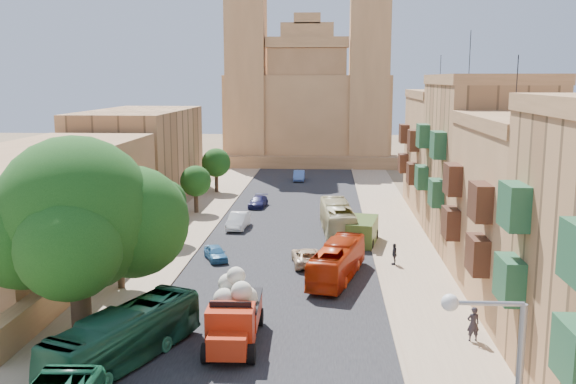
# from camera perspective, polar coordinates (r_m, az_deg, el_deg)

# --- Properties ---
(ground) EXTENTS (260.00, 260.00, 0.00)m
(ground) POSITION_cam_1_polar(r_m,az_deg,el_deg) (30.62, -3.19, -16.03)
(ground) COLOR brown
(road_surface) EXTENTS (14.00, 140.00, 0.01)m
(road_surface) POSITION_cam_1_polar(r_m,az_deg,el_deg) (58.95, 0.24, -3.15)
(road_surface) COLOR black
(road_surface) RESTS_ON ground
(sidewalk_east) EXTENTS (5.00, 140.00, 0.01)m
(sidewalk_east) POSITION_cam_1_polar(r_m,az_deg,el_deg) (59.18, 9.48, -3.24)
(sidewalk_east) COLOR #9E8367
(sidewalk_east) RESTS_ON ground
(sidewalk_west) EXTENTS (5.00, 140.00, 0.01)m
(sidewalk_west) POSITION_cam_1_polar(r_m,az_deg,el_deg) (60.25, -8.82, -2.98)
(sidewalk_west) COLOR #9E8367
(sidewalk_west) RESTS_ON ground
(kerb_east) EXTENTS (0.25, 140.00, 0.12)m
(kerb_east) POSITION_cam_1_polar(r_m,az_deg,el_deg) (58.96, 7.06, -3.17)
(kerb_east) COLOR #9E8367
(kerb_east) RESTS_ON ground
(kerb_west) EXTENTS (0.25, 140.00, 0.12)m
(kerb_west) POSITION_cam_1_polar(r_m,az_deg,el_deg) (59.75, -6.48, -2.98)
(kerb_west) COLOR #9E8367
(kerb_west) RESTS_ON ground
(townhouse_b) EXTENTS (9.00, 14.00, 14.90)m
(townhouse_b) POSITION_cam_1_polar(r_m,az_deg,el_deg) (41.06, 21.39, -1.60)
(townhouse_b) COLOR #A9784C
(townhouse_b) RESTS_ON ground
(townhouse_c) EXTENTS (9.00, 14.00, 17.40)m
(townhouse_c) POSITION_cam_1_polar(r_m,az_deg,el_deg) (54.20, 17.04, 2.66)
(townhouse_c) COLOR #B48051
(townhouse_c) RESTS_ON ground
(townhouse_d) EXTENTS (9.00, 14.00, 15.90)m
(townhouse_d) POSITION_cam_1_polar(r_m,az_deg,el_deg) (67.88, 14.30, 3.55)
(townhouse_d) COLOR #A9784C
(townhouse_d) RESTS_ON ground
(west_wall) EXTENTS (1.00, 40.00, 1.80)m
(west_wall) POSITION_cam_1_polar(r_m,az_deg,el_deg) (51.44, -14.51, -4.41)
(west_wall) COLOR #A9784C
(west_wall) RESTS_ON ground
(west_building_low) EXTENTS (10.00, 28.00, 8.40)m
(west_building_low) POSITION_cam_1_polar(r_m,az_deg,el_deg) (50.93, -21.26, -1.12)
(west_building_low) COLOR #966841
(west_building_low) RESTS_ON ground
(west_building_mid) EXTENTS (10.00, 22.00, 10.00)m
(west_building_mid) POSITION_cam_1_polar(r_m,az_deg,el_deg) (74.91, -13.01, 3.30)
(west_building_mid) COLOR #B48051
(west_building_mid) RESTS_ON ground
(church) EXTENTS (28.00, 22.50, 36.30)m
(church) POSITION_cam_1_polar(r_m,az_deg,el_deg) (106.04, 1.81, 7.90)
(church) COLOR #A9784C
(church) RESTS_ON ground
(ficus_tree) EXTENTS (10.67, 9.82, 10.67)m
(ficus_tree) POSITION_cam_1_polar(r_m,az_deg,el_deg) (34.56, -18.18, -2.40)
(ficus_tree) COLOR #38281C
(ficus_tree) RESTS_ON ground
(street_tree_a) EXTENTS (3.09, 3.09, 4.74)m
(street_tree_a) POSITION_cam_1_polar(r_m,az_deg,el_deg) (42.76, -14.75, -4.21)
(street_tree_a) COLOR #38281C
(street_tree_a) RESTS_ON ground
(street_tree_b) EXTENTS (3.39, 3.39, 5.21)m
(street_tree_b) POSITION_cam_1_polar(r_m,az_deg,el_deg) (53.94, -10.80, -0.78)
(street_tree_b) COLOR #38281C
(street_tree_b) RESTS_ON ground
(street_tree_c) EXTENTS (3.14, 3.14, 4.83)m
(street_tree_c) POSITION_cam_1_polar(r_m,az_deg,el_deg) (65.50, -8.21, 0.95)
(street_tree_c) COLOR #38281C
(street_tree_c) RESTS_ON ground
(street_tree_d) EXTENTS (3.45, 3.45, 5.31)m
(street_tree_d) POSITION_cam_1_polar(r_m,az_deg,el_deg) (77.12, -6.41, 2.59)
(street_tree_d) COLOR #38281C
(street_tree_d) RESTS_ON ground
(red_truck) EXTENTS (2.71, 6.53, 3.77)m
(red_truck) POSITION_cam_1_polar(r_m,az_deg,el_deg) (33.49, -4.81, -10.61)
(red_truck) COLOR #B7280E
(red_truck) RESTS_ON ground
(olive_pickup) EXTENTS (2.95, 5.18, 2.02)m
(olive_pickup) POSITION_cam_1_polar(r_m,az_deg,el_deg) (53.48, 6.63, -3.51)
(olive_pickup) COLOR #3E5720
(olive_pickup) RESTS_ON ground
(bus_green_north) EXTENTS (5.69, 9.74, 2.67)m
(bus_green_north) POSITION_cam_1_polar(r_m,az_deg,el_deg) (32.24, -14.33, -12.35)
(bus_green_north) COLOR #1F5B3E
(bus_green_north) RESTS_ON ground
(bus_red_east) EXTENTS (4.18, 9.17, 2.49)m
(bus_red_east) POSITION_cam_1_polar(r_m,az_deg,el_deg) (43.79, 4.40, -6.18)
(bus_red_east) COLOR #BA2D0B
(bus_red_east) RESTS_ON ground
(bus_cream_east) EXTENTS (3.16, 10.16, 2.79)m
(bus_cream_east) POSITION_cam_1_polar(r_m,az_deg,el_deg) (56.12, 4.41, -2.40)
(bus_cream_east) COLOR #C9BE8B
(bus_cream_east) RESTS_ON ground
(car_blue_a) EXTENTS (2.50, 3.52, 1.11)m
(car_blue_a) POSITION_cam_1_polar(r_m,az_deg,el_deg) (48.63, -6.45, -5.40)
(car_blue_a) COLOR teal
(car_blue_a) RESTS_ON ground
(car_white_a) EXTENTS (1.79, 4.47, 1.44)m
(car_white_a) POSITION_cam_1_polar(r_m,az_deg,el_deg) (58.50, -4.45, -2.56)
(car_white_a) COLOR white
(car_white_a) RESTS_ON ground
(car_cream) EXTENTS (2.60, 4.63, 1.22)m
(car_cream) POSITION_cam_1_polar(r_m,az_deg,el_deg) (47.16, 1.69, -5.77)
(car_cream) COLOR #D4B48D
(car_cream) RESTS_ON ground
(car_dkblue) EXTENTS (1.99, 4.13, 1.16)m
(car_dkblue) POSITION_cam_1_polar(r_m,az_deg,el_deg) (68.14, -2.67, -0.87)
(car_dkblue) COLOR #161848
(car_dkblue) RESTS_ON ground
(car_white_b) EXTENTS (1.68, 3.42, 1.12)m
(car_white_b) POSITION_cam_1_polar(r_m,az_deg,el_deg) (69.00, 3.70, -0.76)
(car_white_b) COLOR white
(car_white_b) RESTS_ON ground
(car_blue_b) EXTENTS (1.46, 4.11, 1.35)m
(car_blue_b) POSITION_cam_1_polar(r_m,az_deg,el_deg) (85.82, 0.99, 1.47)
(car_blue_b) COLOR #5479CA
(car_blue_b) RESTS_ON ground
(pedestrian_a) EXTENTS (0.76, 0.57, 1.86)m
(pedestrian_a) POSITION_cam_1_polar(r_m,az_deg,el_deg) (35.19, 16.13, -11.21)
(pedestrian_a) COLOR #272229
(pedestrian_a) RESTS_ON ground
(pedestrian_c) EXTENTS (0.48, 0.97, 1.61)m
(pedestrian_c) POSITION_cam_1_polar(r_m,az_deg,el_deg) (47.72, 9.43, -5.47)
(pedestrian_c) COLOR #2A2930
(pedestrian_c) RESTS_ON ground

